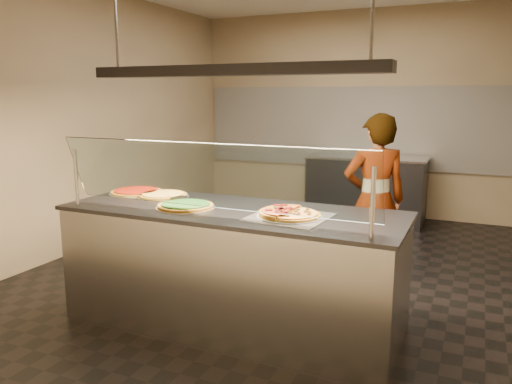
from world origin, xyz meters
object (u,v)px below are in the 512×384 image
at_px(sneeze_guard, 208,177).
at_px(heat_lamp_housing, 230,70).
at_px(half_pizza_sausage, 303,215).
at_px(pizza_spatula, 174,195).
at_px(prep_table, 366,188).
at_px(perforated_tray, 289,216).
at_px(half_pizza_pepperoni, 276,211).
at_px(serving_counter, 232,267).
at_px(pizza_cheese, 163,195).
at_px(worker, 375,200).
at_px(pizza_spinach, 186,206).
at_px(pizza_tomato, 137,191).

height_order(sneeze_guard, heat_lamp_housing, heat_lamp_housing).
height_order(half_pizza_sausage, pizza_spatula, half_pizza_sausage).
xyz_separation_m(sneeze_guard, prep_table, (0.24, 4.10, -0.76)).
relative_size(prep_table, heat_lamp_housing, 0.71).
distance_m(perforated_tray, half_pizza_pepperoni, 0.11).
xyz_separation_m(serving_counter, prep_table, (0.24, 3.76, 0.00)).
bearing_deg(prep_table, pizza_cheese, -105.34).
xyz_separation_m(half_pizza_pepperoni, worker, (0.43, 1.41, -0.16)).
xyz_separation_m(half_pizza_sausage, pizza_spinach, (-0.93, -0.04, -0.01)).
bearing_deg(prep_table, half_pizza_pepperoni, -87.84).
xyz_separation_m(pizza_tomato, heat_lamp_housing, (1.04, -0.21, 1.01)).
distance_m(sneeze_guard, perforated_tray, 0.63).
height_order(perforated_tray, pizza_tomato, pizza_tomato).
bearing_deg(pizza_spinach, half_pizza_sausage, 2.30).
bearing_deg(perforated_tray, pizza_spinach, -177.38).
height_order(perforated_tray, half_pizza_pepperoni, half_pizza_pepperoni).
bearing_deg(prep_table, sneeze_guard, -93.39).
bearing_deg(heat_lamp_housing, worker, 58.58).
distance_m(serving_counter, pizza_cheese, 0.90).
distance_m(serving_counter, sneeze_guard, 0.83).
bearing_deg(prep_table, worker, -76.64).
bearing_deg(pizza_cheese, pizza_spinach, -35.75).
distance_m(perforated_tray, prep_table, 3.87).
height_order(serving_counter, worker, worker).
bearing_deg(pizza_cheese, half_pizza_pepperoni, -12.65).
bearing_deg(pizza_spinach, pizza_tomato, 155.49).
bearing_deg(heat_lamp_housing, serving_counter, -90.00).
relative_size(half_pizza_pepperoni, pizza_spatula, 1.76).
height_order(perforated_tray, worker, worker).
bearing_deg(pizza_spatula, prep_table, 76.73).
relative_size(pizza_cheese, heat_lamp_housing, 0.19).
distance_m(perforated_tray, half_pizza_sausage, 0.11).
distance_m(pizza_cheese, pizza_tomato, 0.30).
height_order(serving_counter, half_pizza_pepperoni, half_pizza_pepperoni).
bearing_deg(sneeze_guard, worker, 64.07).
relative_size(pizza_tomato, heat_lamp_housing, 0.20).
height_order(perforated_tray, pizza_spatula, pizza_spatula).
distance_m(half_pizza_pepperoni, prep_table, 3.87).
distance_m(pizza_spatula, worker, 1.87).
height_order(pizza_spatula, worker, worker).
bearing_deg(prep_table, pizza_tomato, -109.90).
distance_m(pizza_cheese, heat_lamp_housing, 1.26).
xyz_separation_m(pizza_spinach, prep_table, (0.58, 3.87, -0.48)).
xyz_separation_m(pizza_spinach, worker, (1.15, 1.45, -0.14)).
bearing_deg(worker, pizza_spinach, 24.55).
height_order(sneeze_guard, pizza_cheese, sneeze_guard).
xyz_separation_m(pizza_cheese, worker, (1.56, 1.16, -0.14)).
distance_m(half_pizza_pepperoni, pizza_spatula, 1.02).
xyz_separation_m(prep_table, worker, (0.58, -2.42, 0.34)).
height_order(half_pizza_pepperoni, pizza_tomato, half_pizza_pepperoni).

